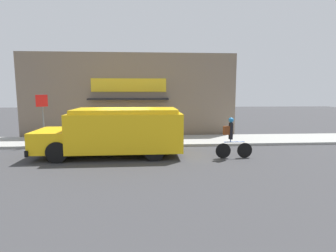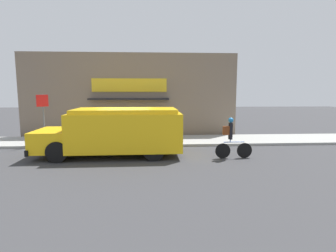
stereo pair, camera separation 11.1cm
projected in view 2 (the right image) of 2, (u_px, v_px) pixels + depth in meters
The scene contains 7 objects.
ground_plane at pixel (125, 147), 13.16m from camera, with size 70.00×70.00×0.00m, color #38383A.
sidewalk at pixel (128, 141), 14.57m from camera, with size 28.00×2.86×0.13m.
storefront at pixel (130, 95), 16.06m from camera, with size 13.27×0.93×5.13m.
school_bus at pixel (117, 131), 11.40m from camera, with size 6.20×2.84×2.06m.
cyclist at pixel (231, 138), 10.93m from camera, with size 1.57×0.22×1.73m.
stop_sign_post at pixel (43, 110), 13.36m from camera, with size 0.45×0.45×2.56m.
trash_bin at pixel (133, 132), 14.70m from camera, with size 0.54×0.54×0.84m.
Camera 2 is at (1.39, -13.01, 2.79)m, focal length 28.00 mm.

